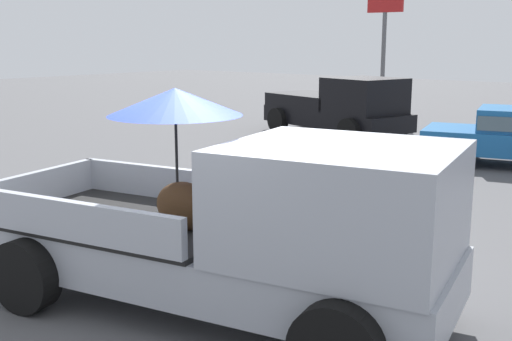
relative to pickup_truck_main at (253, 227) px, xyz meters
The scene contains 4 objects.
ground_plane 1.09m from the pickup_truck_main, 169.87° to the right, with size 80.00×80.00×0.00m, color #4C4C4F.
pickup_truck_main is the anchor object (origin of this frame).
pickup_truck_far 12.89m from the pickup_truck_main, 117.06° to the left, with size 5.11×3.14×1.80m.
motel_sign 18.29m from the pickup_truck_main, 113.27° to the left, with size 1.40×0.16×4.75m.
Camera 1 is at (4.30, -4.70, 2.85)m, focal length 44.04 mm.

